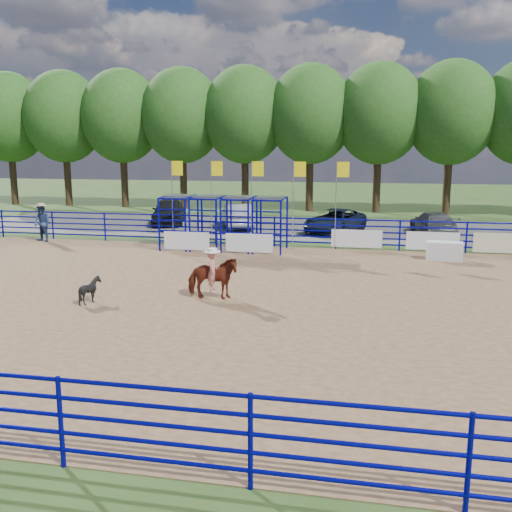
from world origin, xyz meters
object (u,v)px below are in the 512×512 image
at_px(car_d, 433,223).
at_px(car_b, 238,216).
at_px(horse_and_rider, 212,274).
at_px(car_a, 169,211).
at_px(car_c, 335,221).
at_px(announcer_table, 444,251).
at_px(calf, 90,290).
at_px(spectator_cowboy, 42,223).

bearing_deg(car_d, car_b, -11.65).
bearing_deg(horse_and_rider, car_b, 100.26).
bearing_deg(car_d, car_a, -13.93).
bearing_deg(car_a, car_c, -23.56).
height_order(announcer_table, horse_and_rider, horse_and_rider).
distance_m(horse_and_rider, car_d, 17.64).
bearing_deg(calf, car_c, -51.86).
xyz_separation_m(announcer_table, car_d, (0.26, 7.33, 0.24)).
bearing_deg(car_c, announcer_table, -33.16).
xyz_separation_m(spectator_cowboy, car_c, (14.70, 6.21, -0.32)).
xyz_separation_m(announcer_table, car_c, (-5.18, 7.20, 0.25)).
height_order(announcer_table, spectator_cowboy, spectator_cowboy).
relative_size(horse_and_rider, car_b, 0.52).
height_order(horse_and_rider, car_a, horse_and_rider).
xyz_separation_m(horse_and_rider, car_d, (8.43, 15.49, -0.18)).
distance_m(spectator_cowboy, car_b, 11.19).
relative_size(spectator_cowboy, car_a, 0.42).
bearing_deg(car_c, car_d, 22.52).
xyz_separation_m(horse_and_rider, spectator_cowboy, (-11.70, 9.15, 0.16)).
relative_size(calf, car_b, 0.19).
distance_m(calf, car_d, 20.63).
height_order(spectator_cowboy, car_b, spectator_cowboy).
xyz_separation_m(car_b, car_d, (11.34, -0.58, -0.08)).
bearing_deg(car_b, horse_and_rider, 81.31).
xyz_separation_m(car_a, car_c, (10.64, -1.61, -0.14)).
xyz_separation_m(calf, car_d, (12.13, 16.69, 0.23)).
xyz_separation_m(calf, car_c, (6.70, 16.55, 0.24)).
height_order(car_b, car_d, car_b).
bearing_deg(car_a, car_d, -20.20).
bearing_deg(horse_and_rider, car_c, 78.95).
bearing_deg(spectator_cowboy, car_d, 17.49).
xyz_separation_m(announcer_table, car_b, (-11.09, 7.92, 0.32)).
bearing_deg(spectator_cowboy, car_a, 62.55).
height_order(car_c, car_d, car_c).
relative_size(car_b, car_d, 0.99).
xyz_separation_m(horse_and_rider, car_a, (-7.64, 16.96, -0.02)).
bearing_deg(car_b, car_c, 154.11).
height_order(horse_and_rider, car_d, horse_and_rider).
distance_m(horse_and_rider, calf, 3.91).
xyz_separation_m(calf, car_b, (0.79, 17.27, 0.31)).
distance_m(announcer_table, car_b, 13.63).
bearing_deg(car_a, calf, -92.73).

